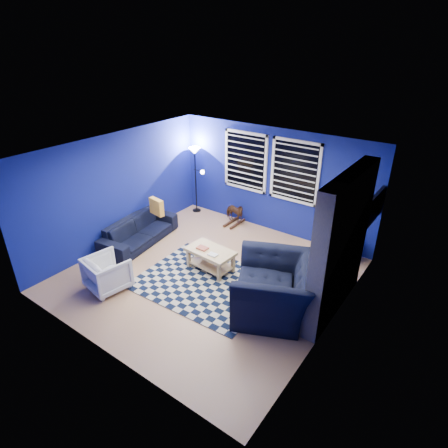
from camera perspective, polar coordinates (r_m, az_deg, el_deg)
name	(u,v)px	position (r m, az deg, el deg)	size (l,w,h in m)	color
floor	(208,275)	(7.57, -2.45, -7.80)	(5.00, 5.00, 0.00)	tan
ceiling	(205,153)	(6.48, -2.89, 10.71)	(5.00, 5.00, 0.00)	white
wall_back	(273,181)	(8.87, 7.45, 6.50)	(5.00, 5.00, 0.00)	navy
wall_left	(117,190)	(8.59, -15.92, 5.00)	(5.00, 5.00, 0.00)	navy
wall_right	(337,262)	(5.90, 16.89, -5.55)	(5.00, 5.00, 0.00)	navy
fireplace	(340,248)	(6.38, 17.22, -3.58)	(0.65, 2.00, 2.50)	gray
window_left	(245,161)	(9.08, 3.27, 9.51)	(1.17, 0.06, 1.42)	black
window_right	(295,172)	(8.49, 10.73, 7.83)	(1.17, 0.06, 1.42)	black
tv	(374,208)	(7.58, 21.95, 2.33)	(0.07, 1.00, 0.58)	black
rug	(205,282)	(7.36, -2.84, -8.85)	(2.50, 2.00, 0.02)	black
sofa	(139,231)	(8.77, -12.80, -1.06)	(0.78, 1.99, 0.58)	black
armchair_big	(273,288)	(6.48, 7.50, -9.63)	(1.27, 1.45, 0.94)	black
armchair_bent	(107,273)	(7.36, -17.36, -7.16)	(0.71, 0.73, 0.66)	gray
rocking_horse	(234,212)	(9.38, 1.58, 1.77)	(0.61, 0.28, 0.51)	#472516
coffee_table	(210,255)	(7.56, -2.09, -4.82)	(1.01, 0.63, 0.48)	tan
cabinet	(343,246)	(8.41, 17.66, -3.28)	(0.59, 0.40, 0.57)	tan
floor_lamp	(195,160)	(9.75, -4.38, 9.71)	(0.48, 0.29, 1.76)	black
throw_pillow	(157,207)	(8.74, -10.23, 2.61)	(0.40, 0.12, 0.38)	gold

